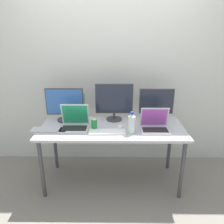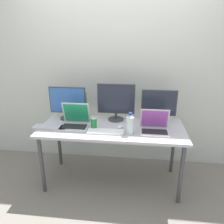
{
  "view_description": "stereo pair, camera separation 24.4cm",
  "coord_description": "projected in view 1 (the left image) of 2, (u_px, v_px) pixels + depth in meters",
  "views": [
    {
      "loc": [
        0.02,
        -2.29,
        1.76
      ],
      "look_at": [
        0.0,
        0.0,
        0.92
      ],
      "focal_mm": 35.0,
      "sensor_mm": 36.0,
      "label": 1
    },
    {
      "loc": [
        0.27,
        -2.27,
        1.76
      ],
      "look_at": [
        0.0,
        0.0,
        0.92
      ],
      "focal_mm": 35.0,
      "sensor_mm": 36.0,
      "label": 2
    }
  ],
  "objects": [
    {
      "name": "laptop_secondary",
      "position": [
        155.0,
        125.0,
        2.41
      ],
      "size": [
        0.31,
        0.24,
        0.25
      ],
      "color": "silver",
      "rests_on": "work_desk"
    },
    {
      "name": "keyboard_main",
      "position": [
        107.0,
        132.0,
        2.35
      ],
      "size": [
        0.4,
        0.14,
        0.02
      ],
      "primitive_type": "cube",
      "rotation": [
        0.0,
        0.0,
        0.03
      ],
      "color": "white",
      "rests_on": "work_desk"
    },
    {
      "name": "wall_back",
      "position": [
        112.0,
        69.0,
        2.86
      ],
      "size": [
        7.0,
        0.08,
        2.6
      ],
      "primitive_type": "cube",
      "color": "silver",
      "rests_on": "ground"
    },
    {
      "name": "work_desk",
      "position": [
        112.0,
        132.0,
        2.52
      ],
      "size": [
        1.64,
        0.69,
        0.74
      ],
      "color": "#424247",
      "rests_on": "ground"
    },
    {
      "name": "monitor_left",
      "position": [
        65.0,
        104.0,
        2.62
      ],
      "size": [
        0.45,
        0.21,
        0.4
      ],
      "color": "#38383D",
      "rests_on": "work_desk"
    },
    {
      "name": "ground_plane",
      "position": [
        112.0,
        180.0,
        2.75
      ],
      "size": [
        16.0,
        16.0,
        0.0
      ],
      "primitive_type": "plane",
      "color": "gray"
    },
    {
      "name": "laptop_silver",
      "position": [
        75.0,
        123.0,
        2.45
      ],
      "size": [
        0.31,
        0.26,
        0.27
      ],
      "color": "silver",
      "rests_on": "work_desk"
    },
    {
      "name": "bamboo_vase",
      "position": [
        85.0,
        114.0,
        2.67
      ],
      "size": [
        0.06,
        0.06,
        0.34
      ],
      "color": "#B2D1B7",
      "rests_on": "work_desk"
    },
    {
      "name": "monitor_center",
      "position": [
        114.0,
        101.0,
        2.62
      ],
      "size": [
        0.45,
        0.19,
        0.45
      ],
      "color": "#38383D",
      "rests_on": "work_desk"
    },
    {
      "name": "keyboard_aux",
      "position": [
        49.0,
        130.0,
        2.39
      ],
      "size": [
        0.39,
        0.14,
        0.02
      ],
      "primitive_type": "cube",
      "rotation": [
        0.0,
        0.0,
        -0.03
      ],
      "color": "#B2B2B7",
      "rests_on": "work_desk"
    },
    {
      "name": "monitor_right",
      "position": [
        156.0,
        104.0,
        2.62
      ],
      "size": [
        0.41,
        0.2,
        0.39
      ],
      "color": "#38383D",
      "rests_on": "work_desk"
    },
    {
      "name": "soda_can_near_keyboard",
      "position": [
        94.0,
        124.0,
        2.41
      ],
      "size": [
        0.07,
        0.07,
        0.13
      ],
      "color": "#197F33",
      "rests_on": "work_desk"
    },
    {
      "name": "water_bottle",
      "position": [
        132.0,
        123.0,
        2.31
      ],
      "size": [
        0.08,
        0.08,
        0.24
      ],
      "color": "silver",
      "rests_on": "work_desk"
    },
    {
      "name": "mouse_by_keyboard",
      "position": [
        120.0,
        127.0,
        2.46
      ],
      "size": [
        0.09,
        0.11,
        0.03
      ],
      "primitive_type": "ellipsoid",
      "rotation": [
        0.0,
        0.0,
        -0.34
      ],
      "color": "silver",
      "rests_on": "work_desk"
    }
  ]
}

